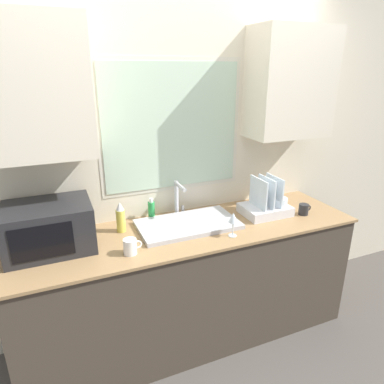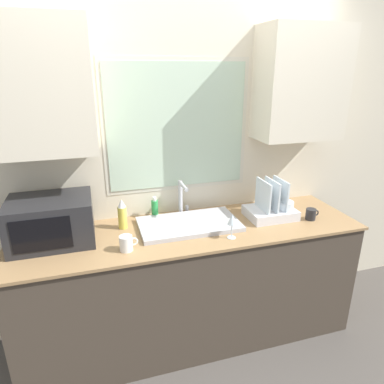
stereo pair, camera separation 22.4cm
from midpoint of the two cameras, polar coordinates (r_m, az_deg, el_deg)
name	(u,v)px [view 1 (the left image)]	position (r m, az deg, el deg)	size (l,w,h in m)	color
ground_plane	(208,363)	(2.67, 0.03, -26.72)	(12.00, 12.00, 0.00)	#4C4742
countertop	(190,283)	(2.61, -2.85, -15.03)	(2.39, 0.68, 0.90)	#42382D
wall_back	(173,143)	(2.48, -5.72, 8.04)	(6.00, 0.38, 2.60)	beige
sink_basin	(188,224)	(2.40, -3.35, -5.44)	(0.70, 0.39, 0.03)	#B2B2B7
faucet	(178,196)	(2.52, -4.86, -0.65)	(0.08, 0.19, 0.27)	#B7B7BC
microwave	(49,227)	(2.28, -25.38, -5.37)	(0.50, 0.39, 0.29)	#232326
dish_rack	(267,205)	(2.61, 9.95, -2.27)	(0.35, 0.26, 0.29)	silver
spray_bottle	(121,218)	(2.37, -14.50, -4.20)	(0.06, 0.06, 0.21)	#D8CC4C
soap_bottle	(151,210)	(2.51, -9.32, -3.06)	(0.05, 0.05, 0.16)	#268C3F
mug_near_sink	(130,247)	(2.11, -13.30, -8.92)	(0.11, 0.08, 0.10)	white
wine_glass	(233,219)	(2.23, 4.04, -4.51)	(0.06, 0.06, 0.17)	silver
mug_by_rack	(304,209)	(2.68, 15.89, -2.84)	(0.10, 0.07, 0.08)	#262628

